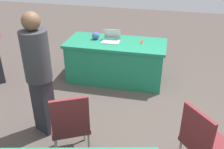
% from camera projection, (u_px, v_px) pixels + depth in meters
% --- Properties ---
extents(ground_plane, '(14.40, 14.40, 0.00)m').
position_uv_depth(ground_plane, '(126.00, 132.00, 3.63)').
color(ground_plane, '#4C423D').
extents(table_foreground, '(1.84, 0.86, 0.76)m').
position_uv_depth(table_foreground, '(116.00, 61.00, 4.85)').
color(table_foreground, '#1E7A56').
rests_on(table_foreground, ground).
extents(chair_tucked_left, '(0.62, 0.62, 0.94)m').
position_uv_depth(chair_tucked_left, '(203.00, 140.00, 2.71)').
color(chair_tucked_left, '#9E9993').
rests_on(chair_tucked_left, ground).
extents(chair_tucked_right, '(0.60, 0.60, 0.94)m').
position_uv_depth(chair_tucked_right, '(70.00, 122.00, 2.98)').
color(chair_tucked_right, '#9E9993').
rests_on(chair_tucked_right, ground).
extents(person_organiser, '(0.45, 0.45, 1.70)m').
position_uv_depth(person_organiser, '(38.00, 70.00, 3.25)').
color(person_organiser, '#26262D').
rests_on(person_organiser, ground).
extents(laptop_silver, '(0.33, 0.30, 0.21)m').
position_uv_depth(laptop_silver, '(111.00, 39.00, 4.68)').
color(laptop_silver, silver).
rests_on(laptop_silver, table_foreground).
extents(yarn_ball, '(0.14, 0.14, 0.14)m').
position_uv_depth(yarn_ball, '(96.00, 36.00, 4.77)').
color(yarn_ball, '#3F5999').
rests_on(yarn_ball, table_foreground).
extents(scissors_red, '(0.04, 0.18, 0.01)m').
position_uv_depth(scissors_red, '(141.00, 42.00, 4.66)').
color(scissors_red, red).
rests_on(scissors_red, table_foreground).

